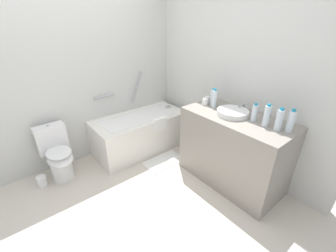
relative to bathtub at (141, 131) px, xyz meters
name	(u,v)px	position (x,y,z in m)	size (l,w,h in m)	color
ground_plane	(128,205)	(-0.78, -0.94, -0.30)	(4.16, 4.16, 0.00)	beige
wall_back_tiled	(70,79)	(-0.78, 0.39, 0.89)	(3.56, 0.10, 2.38)	silver
wall_right_mirror	(230,79)	(0.85, -0.94, 0.89)	(0.10, 2.95, 2.38)	silver
bathtub	(141,131)	(0.00, 0.00, 0.00)	(1.43, 0.68, 1.16)	white
toilet	(58,155)	(-1.20, 0.06, 0.04)	(0.36, 0.53, 0.71)	white
vanity_counter	(233,150)	(0.48, -1.36, 0.15)	(0.63, 1.25, 0.90)	gray
sink_basin	(233,113)	(0.46, -1.30, 0.63)	(0.36, 0.36, 0.06)	white
sink_faucet	(243,108)	(0.67, -1.30, 0.64)	(0.13, 0.15, 0.09)	#A4A4A9
water_bottle_0	(291,121)	(0.55, -1.89, 0.71)	(0.07, 0.07, 0.24)	silver
water_bottle_1	(267,116)	(0.49, -1.68, 0.71)	(0.06, 0.06, 0.24)	silver
water_bottle_2	(213,97)	(0.54, -0.93, 0.70)	(0.07, 0.07, 0.22)	silver
water_bottle_3	(214,99)	(0.49, -0.99, 0.71)	(0.06, 0.06, 0.24)	silver
water_bottle_4	(254,113)	(0.51, -1.53, 0.69)	(0.06, 0.06, 0.20)	silver
water_bottle_5	(279,120)	(0.50, -1.80, 0.71)	(0.07, 0.07, 0.24)	silver
drinking_glass_0	(207,100)	(0.55, -0.83, 0.64)	(0.07, 0.07, 0.08)	white
drinking_glass_1	(205,102)	(0.47, -0.87, 0.64)	(0.07, 0.07, 0.08)	white
bath_mat	(164,161)	(0.05, -0.54, -0.29)	(0.56, 0.33, 0.01)	white
toilet_paper_roll	(42,181)	(-1.46, 0.03, -0.23)	(0.11, 0.11, 0.14)	white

